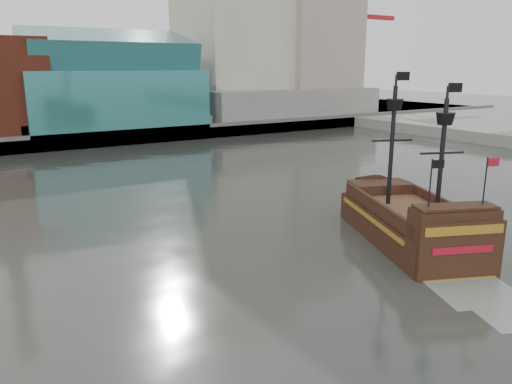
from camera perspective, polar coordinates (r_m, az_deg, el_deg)
ground at (r=27.48m, az=7.49°, el=-13.42°), size 400.00×400.00×0.00m
promenade_far at (r=112.32m, az=-24.02°, el=6.99°), size 220.00×60.00×2.00m
seawall at (r=83.39m, az=-20.97°, el=5.39°), size 220.00×1.00×2.60m
skyline at (r=105.94m, az=-21.79°, el=19.66°), size 149.00×45.00×62.00m
crane_a at (r=138.11m, az=11.57°, el=16.57°), size 22.50×4.00×32.25m
crane_b at (r=151.84m, az=11.55°, el=14.99°), size 19.10×4.00×26.25m
pirate_ship at (r=38.49m, az=17.17°, el=-3.83°), size 11.57×18.31×13.21m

